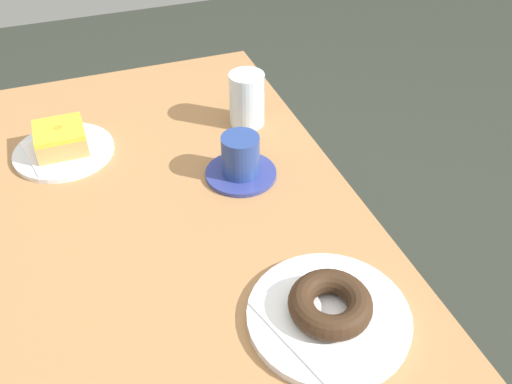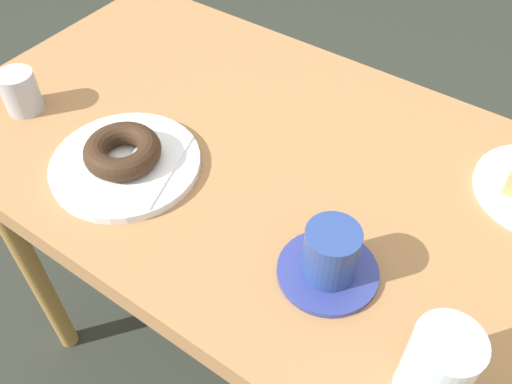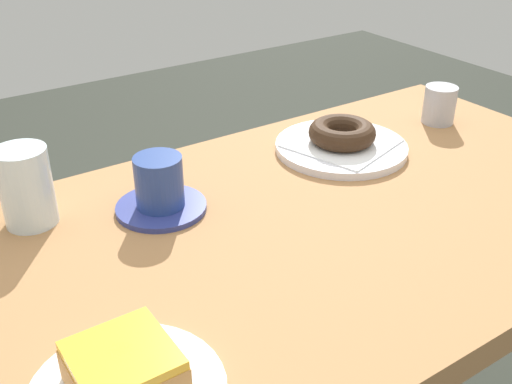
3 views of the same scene
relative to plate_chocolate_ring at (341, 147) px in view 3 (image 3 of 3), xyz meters
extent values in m
cube|color=#A47346|center=(-0.24, -0.15, -0.03)|extent=(1.25, 0.63, 0.04)
cylinder|color=#AC7D3D|center=(0.31, 0.09, -0.41)|extent=(0.05, 0.05, 0.73)
cylinder|color=white|center=(0.00, 0.00, 0.00)|extent=(0.23, 0.23, 0.01)
cube|color=white|center=(0.00, 0.00, 0.01)|extent=(0.20, 0.20, 0.00)
torus|color=#362314|center=(0.00, 0.00, 0.03)|extent=(0.12, 0.12, 0.04)
cube|color=tan|center=(-0.55, -0.32, 0.02)|extent=(0.10, 0.10, 0.04)
cube|color=yellow|center=(-0.55, -0.32, 0.05)|extent=(0.09, 0.09, 0.01)
cylinder|color=tan|center=(-0.55, -0.32, 0.05)|extent=(0.02, 0.02, 0.00)
cylinder|color=silver|center=(-0.53, 0.06, 0.05)|extent=(0.07, 0.07, 0.12)
cylinder|color=navy|center=(-0.36, -0.01, 0.00)|extent=(0.13, 0.13, 0.01)
cylinder|color=navy|center=(-0.36, -0.01, 0.04)|extent=(0.07, 0.07, 0.08)
cylinder|color=black|center=(-0.36, -0.01, 0.08)|extent=(0.06, 0.06, 0.00)
cylinder|color=#AEB0BB|center=(0.25, 0.00, 0.03)|extent=(0.06, 0.06, 0.07)
camera|label=1|loc=(0.42, -0.26, 0.63)|focal=38.31mm
camera|label=2|loc=(-0.51, 0.38, 0.60)|focal=38.18mm
camera|label=3|loc=(-0.68, -0.74, 0.46)|focal=43.10mm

